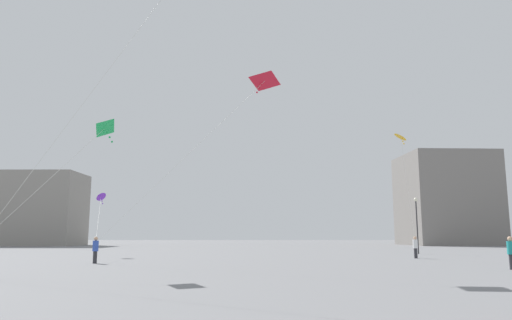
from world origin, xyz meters
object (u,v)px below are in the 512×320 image
(kite_violet_diamond, at_px, (101,197))
(kite_crimson_delta, at_px, (261,85))
(person_in_teal, at_px, (511,251))
(kite_emerald_delta, at_px, (103,129))
(kite_amber_diamond, at_px, (401,137))
(building_left_hall, at_px, (19,209))
(person_in_blue, at_px, (95,249))
(person_in_white, at_px, (415,246))
(lamppost_east, at_px, (417,216))
(building_centre_hall, at_px, (446,199))

(kite_violet_diamond, xyz_separation_m, kite_crimson_delta, (12.89, -15.74, 4.96))
(person_in_teal, relative_size, kite_emerald_delta, 0.28)
(kite_amber_diamond, xyz_separation_m, building_left_hall, (-47.96, 45.92, -2.86))
(kite_amber_diamond, bearing_deg, person_in_blue, -173.05)
(person_in_blue, bearing_deg, person_in_white, -135.25)
(person_in_white, xyz_separation_m, building_left_hall, (-49.76, 42.86, 5.00))
(kite_amber_diamond, height_order, kite_violet_diamond, kite_amber_diamond)
(kite_violet_diamond, relative_size, kite_crimson_delta, 0.93)
(person_in_blue, bearing_deg, kite_emerald_delta, 137.95)
(kite_emerald_delta, relative_size, lamppost_east, 1.17)
(kite_amber_diamond, bearing_deg, person_in_white, 59.52)
(kite_amber_diamond, relative_size, building_centre_hall, 0.51)
(person_in_blue, height_order, kite_violet_diamond, kite_violet_diamond)
(person_in_blue, distance_m, kite_crimson_delta, 14.83)
(person_in_blue, height_order, kite_emerald_delta, kite_emerald_delta)
(person_in_blue, relative_size, kite_amber_diamond, 0.21)
(kite_emerald_delta, xyz_separation_m, kite_violet_diamond, (-4.94, 17.18, -2.06))
(building_left_hall, bearing_deg, kite_emerald_delta, -62.20)
(person_in_teal, height_order, kite_emerald_delta, kite_emerald_delta)
(person_in_blue, height_order, kite_crimson_delta, kite_crimson_delta)
(person_in_white, distance_m, lamppost_east, 8.82)
(kite_amber_diamond, height_order, kite_crimson_delta, kite_crimson_delta)
(building_centre_hall, xyz_separation_m, lamppost_east, (-19.05, -36.17, -4.28))
(kite_amber_diamond, xyz_separation_m, lamppost_east, (4.99, 10.87, -5.28))
(person_in_teal, height_order, kite_crimson_delta, kite_crimson_delta)
(person_in_blue, bearing_deg, kite_crimson_delta, -179.17)
(person_in_white, xyz_separation_m, kite_amber_diamond, (-1.80, -3.07, 7.86))
(kite_violet_diamond, xyz_separation_m, building_centre_hall, (47.52, 39.74, 2.84))
(person_in_teal, xyz_separation_m, kite_emerald_delta, (-21.03, -1.27, 6.07))
(person_in_blue, bearing_deg, building_centre_hall, -101.29)
(kite_amber_diamond, relative_size, building_left_hall, 0.38)
(person_in_teal, height_order, lamppost_east, lamppost_east)
(person_in_teal, bearing_deg, kite_amber_diamond, -37.03)
(person_in_white, bearing_deg, kite_amber_diamond, 134.84)
(kite_emerald_delta, bearing_deg, kite_amber_diamond, 28.05)
(lamppost_east, bearing_deg, kite_violet_diamond, -172.85)
(kite_amber_diamond, bearing_deg, lamppost_east, 65.35)
(lamppost_east, bearing_deg, building_centre_hall, 62.22)
(person_in_white, relative_size, building_left_hall, 0.08)
(person_in_blue, relative_size, building_left_hall, 0.08)
(kite_violet_diamond, xyz_separation_m, lamppost_east, (28.47, 3.57, -1.45))
(kite_emerald_delta, distance_m, lamppost_east, 31.57)
(person_in_blue, xyz_separation_m, building_centre_hall, (44.84, 49.58, 6.86))
(building_centre_hall, bearing_deg, kite_amber_diamond, -117.07)
(kite_amber_diamond, xyz_separation_m, kite_crimson_delta, (-10.59, -8.43, 1.12))
(person_in_white, distance_m, person_in_teal, 11.70)
(person_in_white, height_order, building_centre_hall, building_centre_hall)
(person_in_blue, bearing_deg, kite_amber_diamond, -142.21)
(kite_emerald_delta, height_order, kite_violet_diamond, kite_emerald_delta)
(person_in_white, relative_size, kite_emerald_delta, 0.27)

